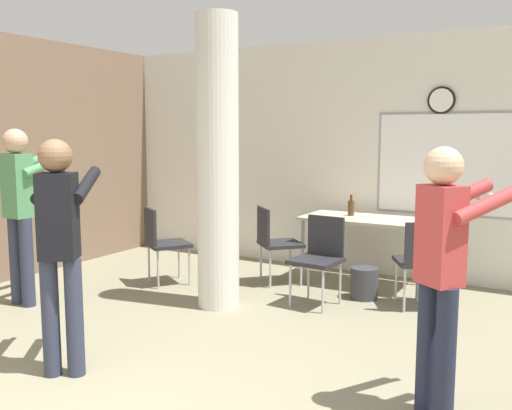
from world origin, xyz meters
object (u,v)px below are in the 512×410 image
object	(u,v)px
person_playing_side	(443,261)
person_playing_front	(60,238)
chair_table_left	(275,239)
chair_table_front	(319,254)
person_watching_back	(21,203)
bottle_on_table	(351,208)
folding_table	(367,223)
chair_table_right	(422,257)
chair_near_pillar	(162,239)

from	to	relation	value
person_playing_side	person_playing_front	size ratio (longest dim) A/B	0.98
chair_table_left	person_playing_side	bearing A→B (deg)	-43.77
chair_table_left	chair_table_front	bearing A→B (deg)	-31.73
chair_table_left	person_watching_back	bearing A→B (deg)	-132.83
bottle_on_table	person_watching_back	size ratio (longest dim) A/B	0.14
folding_table	chair_table_right	bearing A→B (deg)	-38.63
bottle_on_table	person_playing_side	bearing A→B (deg)	-59.85
bottle_on_table	person_playing_front	xyz separation A→B (m)	(-0.83, -3.43, 0.13)
folding_table	person_watching_back	xyz separation A→B (m)	(-2.69, -2.40, 0.32)
bottle_on_table	person_playing_front	size ratio (longest dim) A/B	0.14
folding_table	chair_table_right	world-z (taller)	chair_table_right
person_playing_front	bottle_on_table	bearing A→B (deg)	76.34
folding_table	chair_table_right	size ratio (longest dim) A/B	1.63
bottle_on_table	chair_table_left	bearing A→B (deg)	-141.26
chair_table_left	folding_table	bearing A→B (deg)	27.54
chair_near_pillar	person_playing_side	world-z (taller)	person_playing_side
folding_table	person_watching_back	size ratio (longest dim) A/B	0.82
chair_table_right	person_playing_front	distance (m)	3.32
person_playing_side	person_watching_back	size ratio (longest dim) A/B	0.94
bottle_on_table	chair_table_front	distance (m)	1.07
chair_table_front	person_watching_back	xyz separation A→B (m)	(-2.53, -1.46, 0.51)
chair_table_left	person_watching_back	size ratio (longest dim) A/B	0.50
chair_table_right	chair_table_left	distance (m)	1.67
chair_table_left	person_playing_front	world-z (taller)	person_playing_front
chair_table_front	person_playing_front	bearing A→B (deg)	-110.24
person_watching_back	person_playing_front	world-z (taller)	person_watching_back
person_watching_back	bottle_on_table	bearing A→B (deg)	45.05
chair_table_right	person_playing_side	size ratio (longest dim) A/B	0.54
chair_table_front	person_playing_side	distance (m)	2.35
folding_table	person_watching_back	distance (m)	3.62
bottle_on_table	chair_table_left	distance (m)	0.95
chair_table_left	chair_table_right	bearing A→B (deg)	-4.45
chair_table_front	folding_table	bearing A→B (deg)	80.08
bottle_on_table	folding_table	bearing A→B (deg)	-19.62
chair_table_right	chair_table_front	size ratio (longest dim) A/B	1.00
chair_table_right	bottle_on_table	bearing A→B (deg)	145.04
bottle_on_table	chair_table_left	world-z (taller)	bottle_on_table
chair_table_left	chair_near_pillar	world-z (taller)	same
chair_table_right	person_playing_front	size ratio (longest dim) A/B	0.52
bottle_on_table	chair_table_front	world-z (taller)	bottle_on_table
chair_table_right	chair_table_left	size ratio (longest dim) A/B	1.00
chair_table_right	person_playing_side	xyz separation A→B (m)	(0.61, -2.06, 0.45)
chair_table_right	chair_near_pillar	bearing A→B (deg)	-169.14
chair_table_left	chair_table_front	world-z (taller)	same
chair_table_front	person_playing_side	bearing A→B (deg)	-48.33
folding_table	person_playing_side	size ratio (longest dim) A/B	0.87
folding_table	person_playing_front	size ratio (longest dim) A/B	0.86
folding_table	person_playing_front	distance (m)	3.53
chair_table_front	person_playing_side	xyz separation A→B (m)	(1.53, -1.72, 0.45)
chair_table_left	chair_near_pillar	bearing A→B (deg)	-148.63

